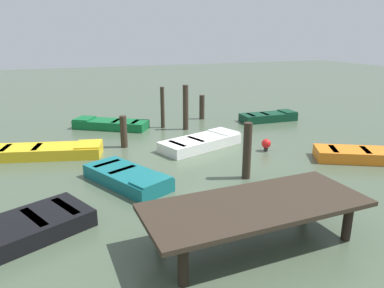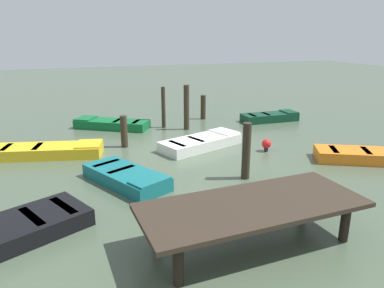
{
  "view_description": "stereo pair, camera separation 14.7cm",
  "coord_description": "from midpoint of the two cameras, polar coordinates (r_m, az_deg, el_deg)",
  "views": [
    {
      "loc": [
        4.73,
        12.19,
        4.32
      ],
      "look_at": [
        0.0,
        0.0,
        0.35
      ],
      "focal_mm": 33.81,
      "sensor_mm": 36.0,
      "label": 1
    },
    {
      "loc": [
        4.59,
        12.25,
        4.32
      ],
      "look_at": [
        0.0,
        0.0,
        0.35
      ],
      "focal_mm": 33.81,
      "sensor_mm": 36.0,
      "label": 2
    }
  ],
  "objects": [
    {
      "name": "rowboat_white",
      "position": [
        14.38,
        1.15,
        0.3
      ],
      "size": [
        3.61,
        2.32,
        0.46
      ],
      "rotation": [
        0.0,
        0.0,
        3.48
      ],
      "color": "silver",
      "rests_on": "ground_plane"
    },
    {
      "name": "mooring_piling_mid_right",
      "position": [
        16.96,
        -1.26,
        5.77
      ],
      "size": [
        0.26,
        0.26,
        2.1
      ],
      "primitive_type": "cylinder",
      "color": "#33281E",
      "rests_on": "ground_plane"
    },
    {
      "name": "rowboat_teal",
      "position": [
        11.08,
        -10.54,
        -5.15
      ],
      "size": [
        2.36,
        3.16,
        0.46
      ],
      "rotation": [
        0.0,
        0.0,
        2.02
      ],
      "color": "#14666B",
      "rests_on": "ground_plane"
    },
    {
      "name": "rowboat_orange",
      "position": [
        14.36,
        26.62,
        -1.56
      ],
      "size": [
        4.07,
        2.92,
        0.46
      ],
      "rotation": [
        0.0,
        0.0,
        2.65
      ],
      "color": "orange",
      "rests_on": "ground_plane"
    },
    {
      "name": "rowboat_dark_green",
      "position": [
        19.27,
        11.78,
        4.23
      ],
      "size": [
        2.96,
        1.15,
        0.46
      ],
      "rotation": [
        0.0,
        0.0,
        3.11
      ],
      "color": "#0C3823",
      "rests_on": "ground_plane"
    },
    {
      "name": "dock_segment",
      "position": [
        7.81,
        9.51,
        -9.84
      ],
      "size": [
        4.85,
        2.08,
        0.95
      ],
      "rotation": [
        0.0,
        0.0,
        0.03
      ],
      "color": "#33281E",
      "rests_on": "ground_plane"
    },
    {
      "name": "rowboat_black",
      "position": [
        9.05,
        -25.35,
        -11.87
      ],
      "size": [
        3.1,
        2.47,
        0.46
      ],
      "rotation": [
        0.0,
        0.0,
        0.43
      ],
      "color": "black",
      "rests_on": "ground_plane"
    },
    {
      "name": "mooring_piling_near_left",
      "position": [
        14.56,
        -11.02,
        1.93
      ],
      "size": [
        0.27,
        0.27,
        1.28
      ],
      "primitive_type": "cylinder",
      "color": "#33281E",
      "rests_on": "ground_plane"
    },
    {
      "name": "mooring_piling_center",
      "position": [
        11.22,
        8.32,
        -1.09
      ],
      "size": [
        0.26,
        0.26,
        1.78
      ],
      "primitive_type": "cylinder",
      "color": "#33281E",
      "rests_on": "ground_plane"
    },
    {
      "name": "mooring_piling_far_right",
      "position": [
        19.23,
        1.36,
        5.84
      ],
      "size": [
        0.27,
        0.27,
        1.27
      ],
      "primitive_type": "cylinder",
      "color": "#33281E",
      "rests_on": "ground_plane"
    },
    {
      "name": "marker_buoy",
      "position": [
        14.17,
        11.33,
        0.01
      ],
      "size": [
        0.36,
        0.36,
        0.48
      ],
      "color": "#262626",
      "rests_on": "ground_plane"
    },
    {
      "name": "rowboat_green",
      "position": [
        17.76,
        -12.98,
        3.09
      ],
      "size": [
        3.54,
        2.85,
        0.46
      ],
      "rotation": [
        0.0,
        0.0,
        5.71
      ],
      "color": "#0F602D",
      "rests_on": "ground_plane"
    },
    {
      "name": "mooring_piling_mid_left",
      "position": [
        17.38,
        -4.92,
        5.75
      ],
      "size": [
        0.19,
        0.19,
        1.97
      ],
      "primitive_type": "cylinder",
      "color": "#33281E",
      "rests_on": "ground_plane"
    },
    {
      "name": "rowboat_yellow",
      "position": [
        14.34,
        -22.19,
        -1.04
      ],
      "size": [
        4.16,
        2.18,
        0.46
      ],
      "rotation": [
        0.0,
        0.0,
        2.88
      ],
      "color": "gold",
      "rests_on": "ground_plane"
    },
    {
      "name": "ground_plane",
      "position": [
        13.77,
        -0.3,
        -1.39
      ],
      "size": [
        80.0,
        80.0,
        0.0
      ],
      "primitive_type": "plane",
      "color": "#475642"
    }
  ]
}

